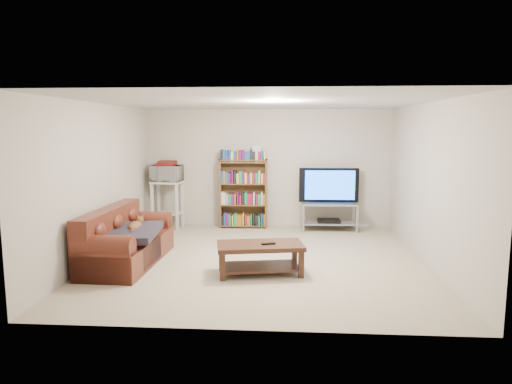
# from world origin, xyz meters

# --- Properties ---
(floor) EXTENTS (5.00, 5.00, 0.00)m
(floor) POSITION_xyz_m (0.00, 0.00, 0.00)
(floor) COLOR #C1AE8F
(floor) RESTS_ON ground
(ceiling) EXTENTS (5.00, 5.00, 0.00)m
(ceiling) POSITION_xyz_m (0.00, 0.00, 2.40)
(ceiling) COLOR white
(ceiling) RESTS_ON ground
(wall_back) EXTENTS (5.00, 0.00, 5.00)m
(wall_back) POSITION_xyz_m (0.00, 2.50, 1.20)
(wall_back) COLOR beige
(wall_back) RESTS_ON ground
(wall_front) EXTENTS (5.00, 0.00, 5.00)m
(wall_front) POSITION_xyz_m (0.00, -2.50, 1.20)
(wall_front) COLOR beige
(wall_front) RESTS_ON ground
(wall_left) EXTENTS (0.00, 5.00, 5.00)m
(wall_left) POSITION_xyz_m (-2.50, 0.00, 1.20)
(wall_left) COLOR beige
(wall_left) RESTS_ON ground
(wall_right) EXTENTS (0.00, 5.00, 5.00)m
(wall_right) POSITION_xyz_m (2.50, 0.00, 1.20)
(wall_right) COLOR beige
(wall_right) RESTS_ON ground
(sofa) EXTENTS (0.90, 1.97, 0.83)m
(sofa) POSITION_xyz_m (-2.05, -0.32, 0.30)
(sofa) COLOR #592317
(sofa) RESTS_ON floor
(blanket) EXTENTS (0.80, 1.01, 0.18)m
(blanket) POSITION_xyz_m (-1.88, -0.46, 0.50)
(blanket) COLOR #2C2731
(blanket) RESTS_ON sofa
(cat) EXTENTS (0.23, 0.54, 0.16)m
(cat) POSITION_xyz_m (-1.87, -0.28, 0.56)
(cat) COLOR brown
(cat) RESTS_ON sofa
(coffee_table) EXTENTS (1.27, 0.79, 0.43)m
(coffee_table) POSITION_xyz_m (0.03, -0.69, 0.30)
(coffee_table) COLOR #381E13
(coffee_table) RESTS_ON floor
(remote) EXTENTS (0.20, 0.11, 0.02)m
(remote) POSITION_xyz_m (0.15, -0.72, 0.44)
(remote) COLOR black
(remote) RESTS_ON coffee_table
(tv_stand) EXTENTS (1.11, 0.52, 0.55)m
(tv_stand) POSITION_xyz_m (1.23, 2.15, 0.37)
(tv_stand) COLOR #999EA3
(tv_stand) RESTS_ON floor
(television) EXTENTS (1.19, 0.18, 0.68)m
(television) POSITION_xyz_m (1.23, 2.15, 0.89)
(television) COLOR black
(television) RESTS_ON tv_stand
(dvd_player) EXTENTS (0.45, 0.32, 0.06)m
(dvd_player) POSITION_xyz_m (1.23, 2.15, 0.19)
(dvd_player) COLOR black
(dvd_player) RESTS_ON tv_stand
(bookshelf) EXTENTS (0.97, 0.32, 1.40)m
(bookshelf) POSITION_xyz_m (-0.48, 2.30, 0.72)
(bookshelf) COLOR brown
(bookshelf) RESTS_ON floor
(shelf_clutter) EXTENTS (0.71, 0.23, 0.28)m
(shelf_clutter) POSITION_xyz_m (-0.39, 2.32, 1.50)
(shelf_clutter) COLOR silver
(shelf_clutter) RESTS_ON bookshelf
(microwave_stand) EXTENTS (0.63, 0.49, 0.95)m
(microwave_stand) POSITION_xyz_m (-2.02, 2.17, 0.61)
(microwave_stand) COLOR silver
(microwave_stand) RESTS_ON floor
(microwave) EXTENTS (0.62, 0.45, 0.33)m
(microwave) POSITION_xyz_m (-2.02, 2.17, 1.12)
(microwave) COLOR silver
(microwave) RESTS_ON microwave_stand
(game_boxes) EXTENTS (0.37, 0.33, 0.05)m
(game_boxes) POSITION_xyz_m (-2.02, 2.17, 1.30)
(game_boxes) COLOR maroon
(game_boxes) RESTS_ON microwave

